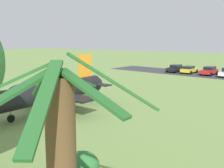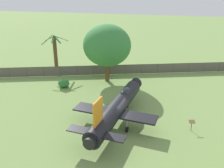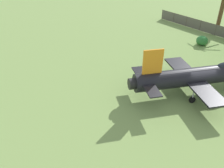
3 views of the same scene
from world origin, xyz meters
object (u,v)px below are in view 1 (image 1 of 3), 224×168
Objects in this scene: parked_car_yellow at (189,69)px; parked_car_black at (175,68)px; parked_car_red at (209,71)px; display_jet at (45,93)px; shrub_near_fence at (83,165)px.

parked_car_black is (-2.78, 0.66, 0.00)m from parked_car_yellow.
parked_car_red is 3.62m from parked_car_yellow.
display_jet is at bearing -2.56° from parked_car_red.
parked_car_yellow is at bearing 83.53° from parked_car_black.
parked_car_black is (-8.79, 41.17, 0.07)m from shrub_near_fence.
parked_car_red is at bearing -89.41° from parked_car_yellow.
parked_car_red is (-2.42, 40.06, 0.11)m from shrub_near_fence.
parked_car_yellow is at bearing 98.43° from shrub_near_fence.
display_jet is 3.29× the size of parked_car_red.
parked_car_yellow is at bearing -179.02° from display_jet.
parked_car_black is at bearing -174.19° from display_jet.
parked_car_red reaches higher than parked_car_yellow.
display_jet is 3.20× the size of parked_car_black.
display_jet reaches higher than parked_car_red.
parked_car_yellow is (-6.00, 40.51, 0.07)m from shrub_near_fence.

